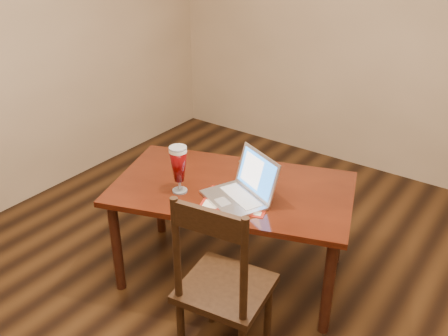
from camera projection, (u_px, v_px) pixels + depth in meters
The scene contains 3 objects.
room_shell at pixel (229, 22), 1.99m from camera, with size 4.51×5.01×2.71m.
dining_table at pixel (231, 196), 3.04m from camera, with size 1.61×1.22×0.96m.
dining_chair at pixel (222, 287), 2.50m from camera, with size 0.49×0.47×1.02m.
Camera 1 is at (1.17, -1.67, 2.17)m, focal length 40.00 mm.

